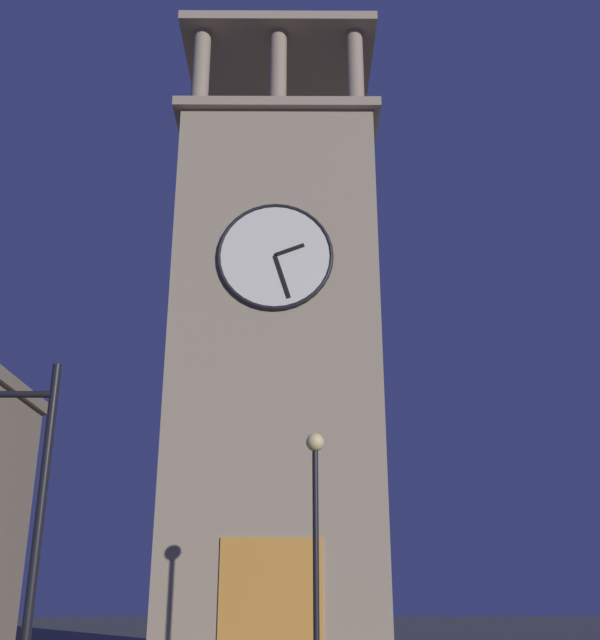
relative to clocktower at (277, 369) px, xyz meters
The scene contains 2 objects.
clocktower is the anchor object (origin of this frame).
street_lamp 12.30m from the clocktower, 96.79° to the left, with size 0.44×0.44×5.92m.
Camera 1 is at (-4.35, 26.10, 2.10)m, focal length 42.61 mm.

